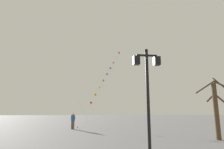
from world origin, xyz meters
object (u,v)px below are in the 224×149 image
twin_lantern_lamp_post (147,80)px  kite_train (104,79)px  bare_tree (216,108)px  kite_flyer (73,121)px

twin_lantern_lamp_post → kite_train: 19.50m
twin_lantern_lamp_post → bare_tree: bearing=35.0°
kite_train → twin_lantern_lamp_post: bearing=-88.3°
kite_flyer → bare_tree: bare_tree is taller
twin_lantern_lamp_post → bare_tree: size_ratio=1.11×
twin_lantern_lamp_post → kite_flyer: size_ratio=2.76×
kite_train → bare_tree: bearing=-65.9°
kite_train → bare_tree: 16.94m
twin_lantern_lamp_post → kite_train: kite_train is taller
kite_train → kite_flyer: (-3.78, -5.82, -5.59)m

